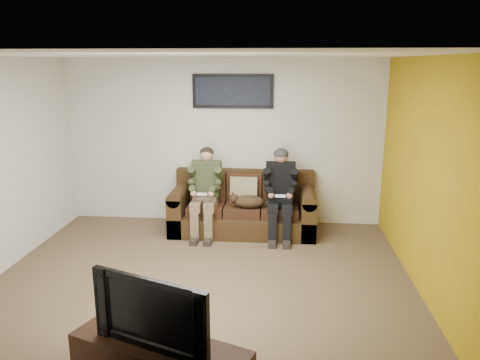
# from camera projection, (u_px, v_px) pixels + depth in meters

# --- Properties ---
(floor) EXTENTS (5.00, 5.00, 0.00)m
(floor) POSITION_uv_depth(u_px,v_px,m) (202.00, 281.00, 5.56)
(floor) COLOR brown
(floor) RESTS_ON ground
(ceiling) EXTENTS (5.00, 5.00, 0.00)m
(ceiling) POSITION_uv_depth(u_px,v_px,m) (197.00, 55.00, 4.93)
(ceiling) COLOR silver
(ceiling) RESTS_ON ground
(wall_back) EXTENTS (5.00, 0.00, 5.00)m
(wall_back) POSITION_uv_depth(u_px,v_px,m) (224.00, 142.00, 7.42)
(wall_back) COLOR beige
(wall_back) RESTS_ON ground
(wall_front) EXTENTS (5.00, 0.00, 5.00)m
(wall_front) POSITION_uv_depth(u_px,v_px,m) (141.00, 254.00, 3.07)
(wall_front) COLOR beige
(wall_front) RESTS_ON ground
(wall_right) EXTENTS (0.00, 4.50, 4.50)m
(wall_right) POSITION_uv_depth(u_px,v_px,m) (429.00, 180.00, 5.03)
(wall_right) COLOR beige
(wall_right) RESTS_ON ground
(accent_wall_right) EXTENTS (0.00, 4.50, 4.50)m
(accent_wall_right) POSITION_uv_depth(u_px,v_px,m) (428.00, 180.00, 5.03)
(accent_wall_right) COLOR #AC9011
(accent_wall_right) RESTS_ON ground
(sofa) EXTENTS (2.17, 0.94, 0.89)m
(sofa) POSITION_uv_depth(u_px,v_px,m) (244.00, 209.00, 7.21)
(sofa) COLOR #362510
(sofa) RESTS_ON ground
(throw_pillow) EXTENTS (0.41, 0.20, 0.41)m
(throw_pillow) POSITION_uv_depth(u_px,v_px,m) (244.00, 190.00, 7.18)
(throw_pillow) COLOR #948561
(throw_pillow) RESTS_ON sofa
(throw_blanket) EXTENTS (0.44, 0.22, 0.08)m
(throw_blanket) POSITION_uv_depth(u_px,v_px,m) (204.00, 169.00, 7.40)
(throw_blanket) COLOR tan
(throw_blanket) RESTS_ON sofa
(person_left) EXTENTS (0.51, 0.87, 1.29)m
(person_left) POSITION_uv_depth(u_px,v_px,m) (205.00, 187.00, 6.99)
(person_left) COLOR brown
(person_left) RESTS_ON sofa
(person_right) EXTENTS (0.51, 0.86, 1.30)m
(person_right) POSITION_uv_depth(u_px,v_px,m) (280.00, 188.00, 6.89)
(person_right) COLOR black
(person_right) RESTS_ON sofa
(cat) EXTENTS (0.66, 0.26, 0.24)m
(cat) POSITION_uv_depth(u_px,v_px,m) (247.00, 201.00, 6.91)
(cat) COLOR #432D1A
(cat) RESTS_ON sofa
(framed_poster) EXTENTS (1.25, 0.05, 0.52)m
(framed_poster) POSITION_uv_depth(u_px,v_px,m) (233.00, 91.00, 7.18)
(framed_poster) COLOR black
(framed_poster) RESTS_ON wall_back
(television) EXTENTS (0.98, 0.49, 0.57)m
(television) POSITION_uv_depth(u_px,v_px,m) (158.00, 309.00, 3.49)
(television) COLOR black
(television) RESTS_ON tv_stand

